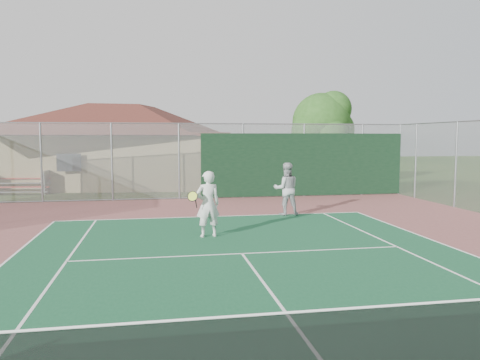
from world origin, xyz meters
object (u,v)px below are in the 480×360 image
tree (323,124)px  player_white_front (208,204)px  player_grey_back (286,189)px  clubhouse (124,137)px  bleachers (19,181)px

tree → player_white_front: 15.10m
player_white_front → player_grey_back: (3.25, 3.27, 0.01)m
clubhouse → tree: clubhouse is taller
clubhouse → tree: (11.34, -3.18, 0.74)m
bleachers → player_grey_back: 14.70m
clubhouse → player_white_front: clubhouse is taller
tree → player_grey_back: bearing=-117.4°
tree → player_white_front: bearing=-122.7°
player_white_front → player_grey_back: player_grey_back is taller
bleachers → player_grey_back: bearing=-31.8°
bleachers → tree: tree is taller
player_grey_back → player_white_front: bearing=49.3°
bleachers → tree: bearing=6.7°
clubhouse → player_white_front: 16.14m
tree → player_grey_back: tree is taller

